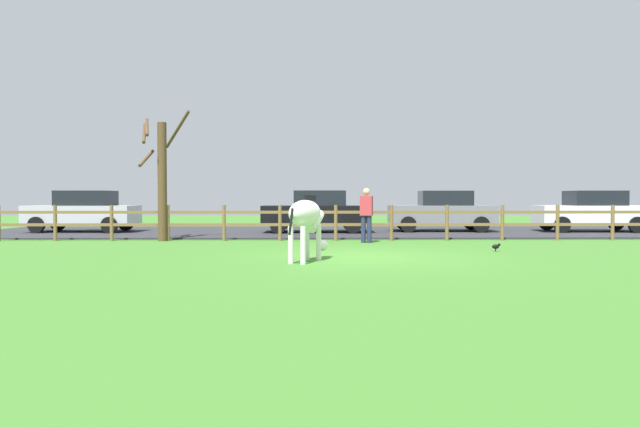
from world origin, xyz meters
TOP-DOWN VIEW (x-y plane):
  - ground_plane at (0.00, 0.00)m, footprint 60.00×60.00m
  - parking_asphalt at (0.00, 9.30)m, footprint 28.00×7.40m
  - paddock_fence at (-0.48, 5.00)m, footprint 21.16×0.11m
  - bare_tree at (-5.91, 4.94)m, footprint 1.57×1.56m
  - zebra at (-1.34, -0.99)m, footprint 1.04×1.81m
  - crow_on_grass at (3.42, 1.29)m, footprint 0.21×0.10m
  - parked_car_silver at (-9.90, 8.98)m, footprint 4.06×2.00m
  - parked_car_black at (-1.05, 8.63)m, footprint 4.01×1.90m
  - parked_car_grey at (3.80, 9.20)m, footprint 4.08×2.04m
  - parked_car_white at (9.46, 8.88)m, footprint 4.10×2.08m
  - visitor_near_fence at (0.40, 4.11)m, footprint 0.41×0.31m

SIDE VIEW (x-z plane):
  - ground_plane at x=0.00m, z-range 0.00..0.00m
  - parking_asphalt at x=0.00m, z-range 0.00..0.05m
  - crow_on_grass at x=3.42m, z-range 0.02..0.23m
  - paddock_fence at x=-0.48m, z-range 0.08..1.20m
  - parked_car_silver at x=-9.90m, z-range 0.06..1.62m
  - parked_car_black at x=-1.05m, z-range 0.06..1.62m
  - parked_car_grey at x=3.80m, z-range 0.06..1.62m
  - parked_car_white at x=9.46m, z-range 0.06..1.62m
  - visitor_near_fence at x=0.40m, z-range 0.09..1.73m
  - zebra at x=-1.34m, z-range 0.22..1.63m
  - bare_tree at x=-5.91m, z-range 0.00..4.09m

